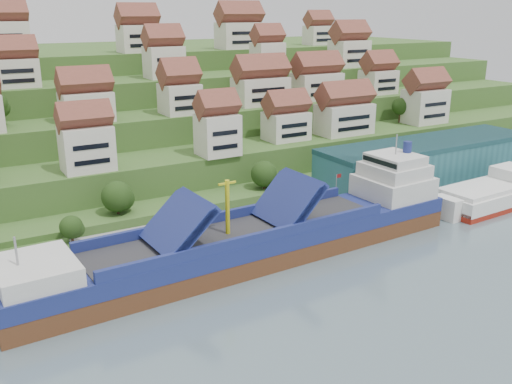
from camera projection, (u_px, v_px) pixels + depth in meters
ground at (290, 253)px, 105.93m from camera, size 300.00×300.00×0.00m
quay at (328, 207)px, 127.50m from camera, size 180.00×14.00×2.20m
hillside at (118, 113)px, 187.94m from camera, size 260.00×128.00×31.00m
hillside_village at (174, 86)px, 148.94m from camera, size 157.16×63.53×29.21m
hillside_trees at (151, 136)px, 131.22m from camera, size 143.31×60.47×30.92m
warehouse at (427, 160)px, 142.56m from camera, size 60.00×15.00×10.00m
flagpole at (336, 189)px, 120.71m from camera, size 1.28×0.16×8.00m
cargo_ship at (261, 240)px, 102.89m from camera, size 86.24×16.94×19.12m
second_ship at (495, 194)px, 131.38m from camera, size 30.33×12.52×8.65m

